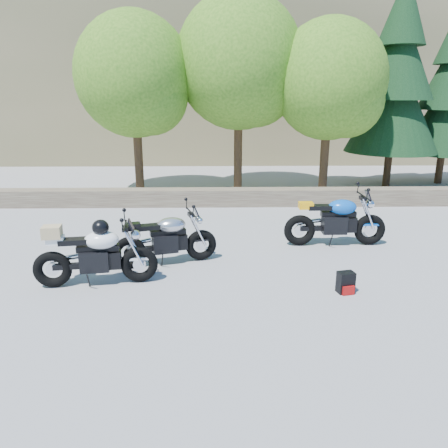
% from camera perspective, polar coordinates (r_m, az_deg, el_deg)
% --- Properties ---
extents(ground, '(90.00, 90.00, 0.00)m').
position_cam_1_polar(ground, '(7.91, -1.32, -7.29)').
color(ground, gray).
rests_on(ground, ground).
extents(stone_wall, '(22.00, 0.55, 0.50)m').
position_cam_1_polar(stone_wall, '(13.08, -1.25, 3.51)').
color(stone_wall, brown).
rests_on(stone_wall, ground).
extents(hillside, '(80.00, 30.00, 15.00)m').
position_cam_1_polar(hillside, '(35.62, 4.02, 23.44)').
color(hillside, brown).
rests_on(hillside, ground).
extents(tree_decid_left, '(3.67, 3.67, 5.62)m').
position_cam_1_polar(tree_decid_left, '(14.59, -11.26, 17.96)').
color(tree_decid_left, '#382314').
rests_on(tree_decid_left, ground).
extents(tree_decid_mid, '(4.08, 4.08, 6.24)m').
position_cam_1_polar(tree_decid_mid, '(14.82, 2.40, 19.79)').
color(tree_decid_mid, '#382314').
rests_on(tree_decid_mid, ground).
extents(tree_decid_right, '(3.54, 3.54, 5.41)m').
position_cam_1_polar(tree_decid_right, '(14.64, 14.05, 17.26)').
color(tree_decid_right, '#382314').
rests_on(tree_decid_right, ground).
extents(conifer_near, '(3.17, 3.17, 7.06)m').
position_cam_1_polar(conifer_near, '(16.63, 21.65, 17.11)').
color(conifer_near, '#382314').
rests_on(conifer_near, ground).
extents(silver_bike, '(2.00, 0.83, 1.03)m').
position_cam_1_polar(silver_bike, '(8.53, -7.52, -2.03)').
color(silver_bike, black).
rests_on(silver_bike, ground).
extents(white_bike, '(2.12, 0.67, 1.17)m').
position_cam_1_polar(white_bike, '(7.84, -16.53, -3.71)').
color(white_bike, black).
rests_on(white_bike, ground).
extents(blue_bike, '(2.24, 0.71, 1.13)m').
position_cam_1_polar(blue_bike, '(9.83, 14.43, 0.38)').
color(blue_bike, black).
rests_on(blue_bike, ground).
extents(backpack, '(0.30, 0.28, 0.36)m').
position_cam_1_polar(backpack, '(7.64, 15.62, -7.41)').
color(backpack, black).
rests_on(backpack, ground).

